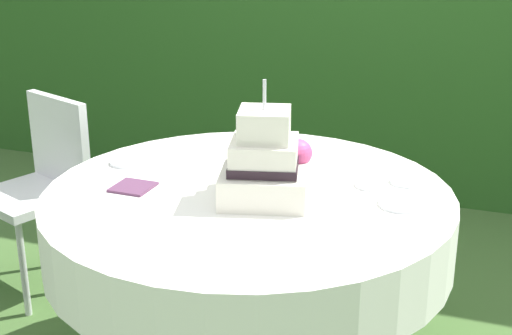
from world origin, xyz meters
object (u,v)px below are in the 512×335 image
serving_plate_left (370,185)px  garden_chair (43,176)px  wedding_cake (266,164)px  serving_plate_right (128,162)px  napkin_stack (133,187)px  serving_plate_near (401,204)px  cake_table (248,224)px  serving_plate_far (406,182)px

serving_plate_left → garden_chair: 1.54m
wedding_cake → serving_plate_left: bearing=36.4°
serving_plate_right → napkin_stack: size_ratio=1.02×
garden_chair → wedding_cake: bearing=-19.1°
wedding_cake → garden_chair: (-1.21, 0.42, -0.34)m
serving_plate_near → serving_plate_right: 1.05m
wedding_cake → serving_plate_right: size_ratio=3.01×
serving_plate_right → serving_plate_left: bearing=4.7°
cake_table → napkin_stack: napkin_stack is taller
wedding_cake → serving_plate_right: 0.64m
serving_plate_right → garden_chair: size_ratio=0.15×
serving_plate_far → serving_plate_left: same height
cake_table → garden_chair: garden_chair is taller
napkin_stack → serving_plate_near: bearing=10.1°
wedding_cake → serving_plate_far: 0.53m
cake_table → serving_plate_near: serving_plate_near is taller
cake_table → serving_plate_near: bearing=6.0°
wedding_cake → serving_plate_right: (-0.61, 0.15, -0.11)m
serving_plate_left → garden_chair: bearing=172.9°
cake_table → napkin_stack: (-0.39, -0.11, 0.13)m
serving_plate_left → garden_chair: (-1.52, 0.19, -0.23)m
serving_plate_left → cake_table: bearing=-153.4°
serving_plate_far → serving_plate_left: 0.13m
serving_plate_near → serving_plate_far: bearing=94.5°
cake_table → napkin_stack: 0.42m
serving_plate_far → napkin_stack: serving_plate_far is taller
serving_plate_right → garden_chair: 0.69m
serving_plate_near → serving_plate_left: same height
serving_plate_far → garden_chair: size_ratio=0.13×
serving_plate_near → garden_chair: (-1.65, 0.33, -0.23)m
cake_table → serving_plate_right: (-0.54, 0.12, 0.13)m
serving_plate_left → napkin_stack: serving_plate_left is taller
serving_plate_right → serving_plate_far: bearing=8.2°
napkin_stack → garden_chair: size_ratio=0.15×
cake_table → serving_plate_left: size_ratio=13.03×
serving_plate_near → serving_plate_far: same height
cake_table → napkin_stack: bearing=-164.7°
serving_plate_right → wedding_cake: bearing=-14.0°
wedding_cake → serving_plate_near: wedding_cake is taller
serving_plate_far → wedding_cake: bearing=-144.6°
serving_plate_left → serving_plate_far: bearing=32.7°
serving_plate_far → serving_plate_right: size_ratio=0.83×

